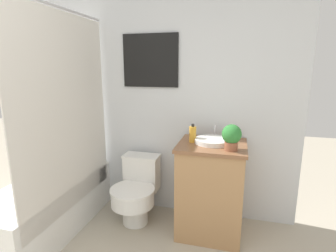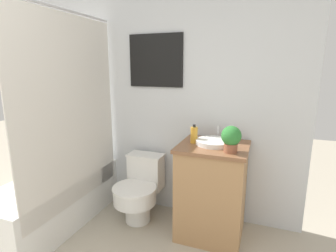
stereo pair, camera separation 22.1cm
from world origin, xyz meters
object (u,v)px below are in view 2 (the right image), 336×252
at_px(toilet, 140,189).
at_px(sink, 214,142).
at_px(potted_plant, 231,138).
at_px(soap_bottle, 194,135).

bearing_deg(toilet, sink, 2.26).
distance_m(sink, potted_plant, 0.26).
height_order(sink, potted_plant, potted_plant).
bearing_deg(sink, toilet, -177.74).
bearing_deg(toilet, potted_plant, -9.18).
bearing_deg(sink, potted_plant, -46.48).
height_order(soap_bottle, potted_plant, potted_plant).
relative_size(toilet, sink, 1.80).
distance_m(sink, soap_bottle, 0.19).
relative_size(sink, potted_plant, 1.65).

